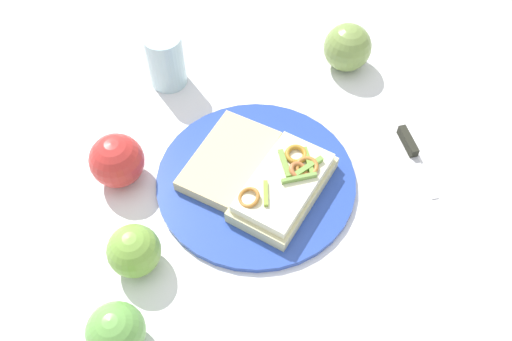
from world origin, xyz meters
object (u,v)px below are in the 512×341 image
(apple_1, at_px, (134,251))
(bread_slice_side, at_px, (229,161))
(apple_0, at_px, (347,47))
(apple_3, at_px, (116,331))
(knife, at_px, (412,150))
(drinking_glass, at_px, (166,60))
(apple_2, at_px, (117,161))
(sandwich, at_px, (285,184))
(plate, at_px, (256,180))

(apple_1, bearing_deg, bread_slice_side, -3.72)
(bread_slice_side, distance_m, apple_0, 0.31)
(bread_slice_side, bearing_deg, apple_0, 166.52)
(bread_slice_side, distance_m, apple_3, 0.30)
(apple_1, bearing_deg, knife, -31.46)
(drinking_glass, xyz_separation_m, knife, (0.09, -0.42, -0.04))
(bread_slice_side, bearing_deg, apple_2, -57.36)
(apple_0, bearing_deg, sandwich, -169.47)
(bread_slice_side, height_order, apple_3, apple_3)
(bread_slice_side, xyz_separation_m, drinking_glass, (0.10, 0.20, 0.03))
(apple_0, distance_m, drinking_glass, 0.32)
(bread_slice_side, distance_m, knife, 0.29)
(knife, bearing_deg, sandwich, -82.53)
(apple_0, height_order, knife, apple_0)
(sandwich, relative_size, drinking_glass, 1.76)
(apple_2, relative_size, knife, 0.76)
(sandwich, height_order, apple_1, apple_1)
(apple_0, height_order, apple_1, apple_0)
(sandwich, bearing_deg, plate, -88.69)
(apple_2, bearing_deg, apple_3, -138.78)
(bread_slice_side, height_order, knife, bread_slice_side)
(apple_1, relative_size, knife, 0.68)
(plate, relative_size, apple_3, 4.16)
(apple_1, height_order, drinking_glass, drinking_glass)
(apple_1, bearing_deg, sandwich, -28.08)
(bread_slice_side, distance_m, apple_2, 0.17)
(knife, bearing_deg, drinking_glass, -125.82)
(bread_slice_side, bearing_deg, plate, 86.88)
(apple_0, bearing_deg, knife, -122.98)
(apple_2, height_order, drinking_glass, drinking_glass)
(apple_0, bearing_deg, drinking_glass, 130.57)
(bread_slice_side, relative_size, drinking_glass, 1.62)
(apple_0, distance_m, apple_1, 0.51)
(sandwich, height_order, apple_2, apple_2)
(apple_0, xyz_separation_m, knife, (-0.12, -0.18, -0.03))
(sandwich, distance_m, apple_3, 0.31)
(apple_1, distance_m, knife, 0.45)
(sandwich, xyz_separation_m, apple_1, (-0.21, 0.11, 0.01))
(apple_0, bearing_deg, plate, -178.72)
(apple_3, bearing_deg, plate, -1.59)
(drinking_glass, bearing_deg, apple_2, -161.51)
(apple_1, height_order, knife, apple_1)
(drinking_glass, bearing_deg, sandwich, -107.57)
(plate, bearing_deg, drinking_glass, 68.57)
(drinking_glass, bearing_deg, knife, -78.34)
(sandwich, relative_size, apple_0, 2.10)
(sandwich, bearing_deg, apple_0, -171.99)
(drinking_glass, bearing_deg, bread_slice_side, -116.56)
(plate, height_order, apple_2, apple_2)
(bread_slice_side, height_order, apple_0, apple_0)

